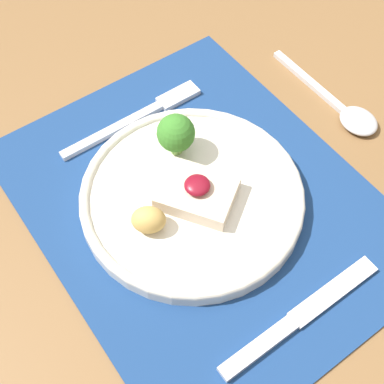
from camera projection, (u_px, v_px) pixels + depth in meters
name	position (u px, v px, depth m)	size (l,w,h in m)	color
ground_plane	(197.00, 373.00, 1.24)	(8.00, 8.00, 0.00)	gray
dining_table	(200.00, 242.00, 0.71)	(1.21, 1.02, 0.74)	brown
placemat	(201.00, 203.00, 0.62)	(0.46, 0.36, 0.00)	navy
dinner_plate	(191.00, 193.00, 0.61)	(0.26, 0.26, 0.07)	silver
fork	(142.00, 115.00, 0.69)	(0.02, 0.20, 0.01)	silver
knife	(291.00, 324.00, 0.54)	(0.02, 0.20, 0.01)	silver
spoon	(347.00, 112.00, 0.70)	(0.19, 0.04, 0.02)	silver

